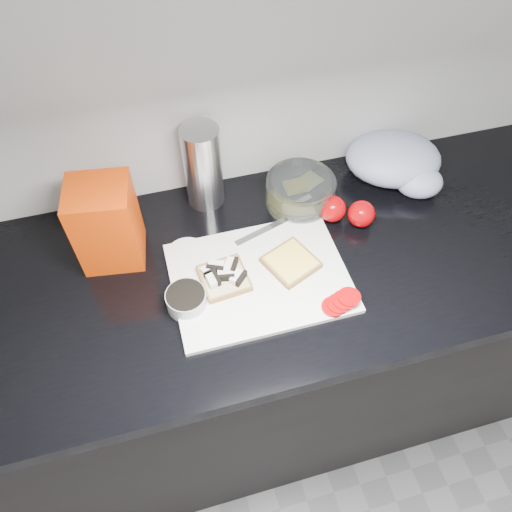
{
  "coord_description": "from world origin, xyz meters",
  "views": [
    {
      "loc": [
        -0.27,
        0.52,
        1.85
      ],
      "look_at": [
        -0.08,
        1.18,
        0.95
      ],
      "focal_mm": 35.0,
      "sensor_mm": 36.0,
      "label": 1
    }
  ],
  "objects_px": {
    "bread_bag": "(107,224)",
    "glass_bowl": "(300,192)",
    "cutting_board": "(259,278)",
    "steel_canister": "(203,167)"
  },
  "relations": [
    {
      "from": "cutting_board",
      "to": "bread_bag",
      "type": "bearing_deg",
      "value": 152.05
    },
    {
      "from": "steel_canister",
      "to": "glass_bowl",
      "type": "bearing_deg",
      "value": -17.69
    },
    {
      "from": "steel_canister",
      "to": "bread_bag",
      "type": "bearing_deg",
      "value": -153.85
    },
    {
      "from": "cutting_board",
      "to": "steel_canister",
      "type": "height_order",
      "value": "steel_canister"
    },
    {
      "from": "bread_bag",
      "to": "glass_bowl",
      "type": "bearing_deg",
      "value": 13.63
    },
    {
      "from": "cutting_board",
      "to": "glass_bowl",
      "type": "height_order",
      "value": "glass_bowl"
    },
    {
      "from": "glass_bowl",
      "to": "bread_bag",
      "type": "relative_size",
      "value": 0.83
    },
    {
      "from": "glass_bowl",
      "to": "steel_canister",
      "type": "height_order",
      "value": "steel_canister"
    },
    {
      "from": "glass_bowl",
      "to": "steel_canister",
      "type": "bearing_deg",
      "value": 162.31
    },
    {
      "from": "cutting_board",
      "to": "glass_bowl",
      "type": "distance_m",
      "value": 0.27
    }
  ]
}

